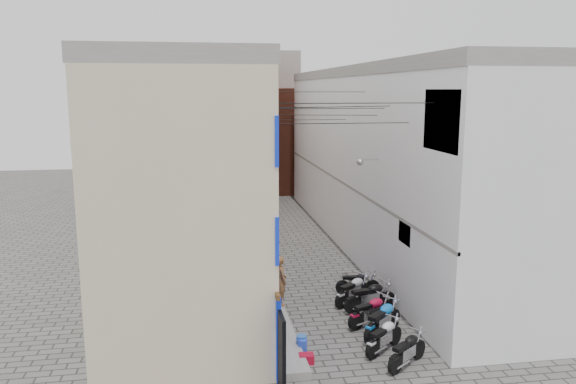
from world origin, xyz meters
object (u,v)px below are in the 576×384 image
motorcycle_a (407,349)px  motorcycle_c (383,318)px  motorcycle_d (371,310)px  water_jug_near (302,347)px  motorcycle_e (370,295)px  motorcycle_g (358,281)px  water_jug_far (301,343)px  red_crate (306,359)px  person_b (271,270)px  person_a (281,280)px  motorcycle_f (354,289)px  motorcycle_b (384,335)px

motorcycle_a → motorcycle_c: size_ratio=0.86×
motorcycle_a → motorcycle_d: bearing=146.0°
motorcycle_d → water_jug_near: bearing=-82.6°
motorcycle_e → motorcycle_g: 1.78m
water_jug_far → red_crate: (0.00, -0.76, -0.12)m
motorcycle_c → motorcycle_g: bearing=133.4°
person_b → motorcycle_g: bearing=-94.5°
person_a → person_b: size_ratio=1.10×
person_b → water_jug_near: person_b is taller
motorcycle_d → person_b: bearing=-161.2°
red_crate → water_jug_far: bearing=90.0°
motorcycle_d → motorcycle_f: size_ratio=0.98×
motorcycle_d → motorcycle_g: motorcycle_d is taller
person_a → water_jug_near: (0.15, -3.40, -0.93)m
motorcycle_g → red_crate: (-3.09, -5.26, -0.37)m
motorcycle_g → red_crate: 6.11m
motorcycle_a → motorcycle_f: bearing=145.2°
motorcycle_a → person_a: size_ratio=1.02×
person_a → red_crate: size_ratio=4.14×
motorcycle_a → motorcycle_d: motorcycle_d is taller
motorcycle_d → red_crate: bearing=-74.1°
motorcycle_b → motorcycle_d: motorcycle_d is taller
motorcycle_f → person_a: (-2.79, -0.28, 0.58)m
motorcycle_d → motorcycle_f: (-0.04, 2.03, 0.01)m
water_jug_far → water_jug_near: bearing=-90.0°
person_a → water_jug_far: 3.37m
motorcycle_a → motorcycle_e: bearing=140.3°
motorcycle_c → person_b: person_b is taller
motorcycle_a → motorcycle_d: (-0.16, 2.91, 0.03)m
motorcycle_g → red_crate: size_ratio=3.99×
motorcycle_c → water_jug_far: motorcycle_c is taller
motorcycle_f → water_jug_near: (-2.64, -3.68, -0.35)m
motorcycle_c → water_jug_near: (-2.80, -0.79, -0.40)m
person_a → water_jug_far: person_a is taller
person_a → water_jug_far: (0.15, -3.25, -0.90)m
motorcycle_b → person_b: size_ratio=1.13×
motorcycle_b → motorcycle_c: motorcycle_c is taller
motorcycle_b → motorcycle_e: motorcycle_e is taller
water_jug_near → water_jug_far: 0.16m
motorcycle_d → water_jug_near: 3.17m
motorcycle_g → person_a: person_a is taller
motorcycle_b → person_b: (-2.80, 5.13, 0.54)m
water_jug_far → motorcycle_b: bearing=-9.5°
person_a → motorcycle_c: bearing=-144.5°
motorcycle_c → motorcycle_d: size_ratio=1.11×
motorcycle_e → water_jug_far: (-3.03, -2.72, -0.35)m
motorcycle_f → person_a: 2.87m
motorcycle_f → water_jug_near: 4.54m
motorcycle_a → person_a: (-2.99, 4.66, 0.62)m
motorcycle_f → water_jug_near: motorcycle_f is taller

